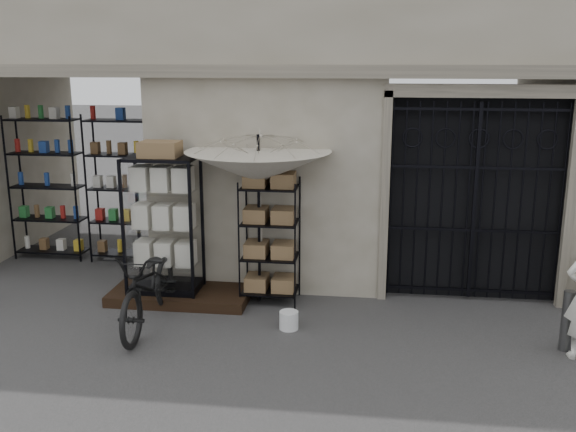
# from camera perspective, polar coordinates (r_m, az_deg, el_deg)

# --- Properties ---
(ground) EXTENTS (80.00, 80.00, 0.00)m
(ground) POSITION_cam_1_polar(r_m,az_deg,el_deg) (7.74, 4.62, -12.44)
(ground) COLOR black
(ground) RESTS_ON ground
(shop_recess) EXTENTS (3.00, 1.70, 3.00)m
(shop_recess) POSITION_cam_1_polar(r_m,az_deg,el_deg) (11.03, -18.44, 3.08)
(shop_recess) COLOR black
(shop_recess) RESTS_ON ground
(shop_shelving) EXTENTS (2.70, 0.50, 2.50)m
(shop_shelving) POSITION_cam_1_polar(r_m,az_deg,el_deg) (11.54, -17.50, 2.34)
(shop_shelving) COLOR black
(shop_shelving) RESTS_ON ground
(iron_gate) EXTENTS (2.50, 0.21, 3.00)m
(iron_gate) POSITION_cam_1_polar(r_m,az_deg,el_deg) (9.52, 16.13, 1.64)
(iron_gate) COLOR black
(iron_gate) RESTS_ON ground
(step_platform) EXTENTS (2.00, 0.90, 0.15)m
(step_platform) POSITION_cam_1_polar(r_m,az_deg,el_deg) (9.51, -9.55, -6.96)
(step_platform) COLOR black
(step_platform) RESTS_ON ground
(display_cabinet) EXTENTS (1.10, 0.85, 2.11)m
(display_cabinet) POSITION_cam_1_polar(r_m,az_deg,el_deg) (9.29, -11.00, -1.38)
(display_cabinet) COLOR black
(display_cabinet) RESTS_ON step_platform
(wire_rack) EXTENTS (0.90, 0.74, 1.79)m
(wire_rack) POSITION_cam_1_polar(r_m,az_deg,el_deg) (9.11, -1.61, -2.40)
(wire_rack) COLOR black
(wire_rack) RESTS_ON ground
(market_umbrella) EXTENTS (2.34, 2.36, 2.89)m
(market_umbrella) POSITION_cam_1_polar(r_m,az_deg,el_deg) (8.88, -2.66, 5.15)
(market_umbrella) COLOR black
(market_umbrella) RESTS_ON ground
(white_bucket) EXTENTS (0.32, 0.32, 0.24)m
(white_bucket) POSITION_cam_1_polar(r_m,az_deg,el_deg) (8.42, 0.08, -9.25)
(white_bucket) COLOR silver
(white_bucket) RESTS_ON ground
(bicycle) EXTENTS (0.77, 1.12, 2.09)m
(bicycle) POSITION_cam_1_polar(r_m,az_deg,el_deg) (8.78, -12.02, -9.43)
(bicycle) COLOR black
(bicycle) RESTS_ON ground
(steel_bollard) EXTENTS (0.16, 0.16, 0.75)m
(steel_bollard) POSITION_cam_1_polar(r_m,az_deg,el_deg) (8.44, 23.56, -8.54)
(steel_bollard) COLOR #4F5050
(steel_bollard) RESTS_ON ground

